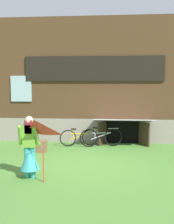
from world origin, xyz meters
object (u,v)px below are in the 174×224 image
Objects in this scene: kite at (34,134)px; bicycle_silver at (101,137)px; wooden_crate at (40,146)px; person at (30,152)px; bicycle_yellow at (79,137)px.

kite is 0.92× the size of bicycle_silver.
wooden_crate is at bearing -168.40° from bicycle_silver.
person reaches higher than bicycle_yellow.
person is 1.08× the size of kite.
bicycle_silver is (1.80, 3.65, -0.33)m from person.
person reaches higher than bicycle_silver.
kite is at bearing -67.99° from person.
bicycle_silver is (1.52, 4.14, -0.91)m from kite.
bicycle_silver is 1.10× the size of bicycle_yellow.
bicycle_silver is 0.90m from bicycle_yellow.
person is 3.63× the size of wooden_crate.
wooden_crate is at bearing 91.54° from person.
bicycle_silver is at bearing 69.86° from kite.
bicycle_yellow is (0.62, 4.17, -0.94)m from kite.
bicycle_yellow is 1.71m from wooden_crate.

